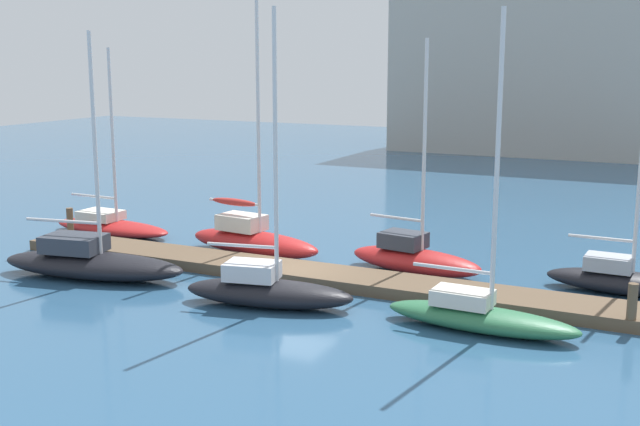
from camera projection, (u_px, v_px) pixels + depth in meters
name	position (u px, v px, depth m)	size (l,w,h in m)	color
ground_plane	(295.00, 278.00, 28.44)	(120.00, 120.00, 0.00)	#2D567A
dock_pier	(295.00, 272.00, 28.40)	(23.30, 2.08, 0.39)	brown
dock_piling_near_end	(70.00, 225.00, 33.94)	(0.28, 0.28, 1.44)	brown
dock_piling_far_end	(632.00, 308.00, 22.66)	(0.28, 0.28, 1.44)	brown
sailboat_0	(110.00, 224.00, 35.38)	(6.08, 2.05, 8.11)	#B21E1E
sailboat_1	(90.00, 261.00, 28.36)	(7.22, 3.25, 8.58)	black
sailboat_2	(252.00, 238.00, 31.74)	(6.15, 2.42, 10.40)	#B21E1E
sailboat_3	(267.00, 288.00, 25.13)	(5.67, 2.71, 9.18)	black
sailboat_4	(414.00, 257.00, 29.07)	(5.35, 2.50, 8.36)	#B21E1E
sailboat_5	(479.00, 313.00, 22.90)	(5.68, 1.70, 9.03)	#2D7047
sailboat_6	(622.00, 278.00, 26.50)	(5.08, 1.71, 8.00)	black
harbor_building_distant	(539.00, 56.00, 64.96)	(22.60, 9.54, 15.52)	#ADA89E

